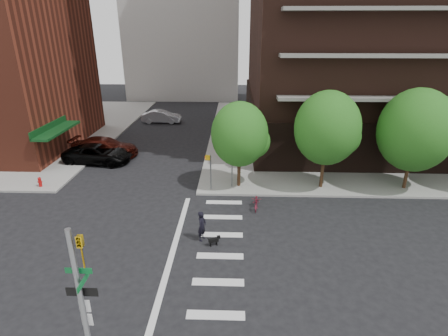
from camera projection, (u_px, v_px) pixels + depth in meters
ground at (162, 255)px, 18.04m from camera, size 120.00×120.00×0.00m
sidewalk_ne at (385, 133)px, 39.19m from camera, size 39.00×33.00×0.15m
crosswalk at (205, 256)px, 17.96m from camera, size 3.85×13.00×0.01m
tree_a at (240, 134)px, 24.31m from camera, size 4.00×4.00×5.90m
tree_b at (327, 128)px, 23.94m from camera, size 4.50×4.50×6.65m
tree_c at (416, 130)px, 23.78m from camera, size 5.00×5.00×6.80m
traffic_signal at (88, 332)px, 10.09m from camera, size 0.90×0.75×6.00m
pedestrian_signal at (215, 166)px, 24.64m from camera, size 2.18×0.67×2.60m
fire_hydrant at (40, 181)px, 25.41m from camera, size 0.24×0.24×0.73m
parked_car_black at (98, 154)px, 30.25m from camera, size 3.19×6.01×1.61m
parked_car_maroon at (105, 147)px, 31.83m from camera, size 2.63×6.03×1.72m
parked_car_silver at (162, 117)px, 43.33m from camera, size 1.72×4.80×1.57m
scooter at (256, 202)px, 22.63m from camera, size 0.74×1.76×0.90m
dog_walker at (202, 226)px, 19.05m from camera, size 0.74×0.62×1.73m
dog at (214, 240)px, 18.72m from camera, size 0.64×0.38×0.54m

